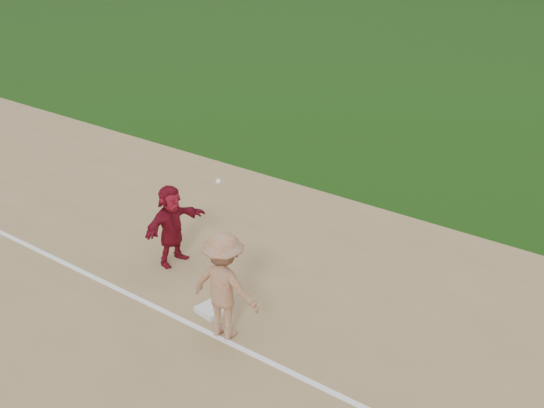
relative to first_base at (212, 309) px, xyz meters
The scene contains 5 objects.
ground 0.36m from the first_base, 113.89° to the left, with size 160.00×160.00×0.00m, color #163A0B.
foul_line 0.50m from the first_base, 106.42° to the right, with size 60.00×0.10×0.01m, color white.
first_base is the anchor object (origin of this frame).
base_runner 2.05m from the first_base, 154.33° to the left, with size 1.44×0.46×1.55m, color maroon.
first_base_play 1.07m from the first_base, 29.20° to the right, with size 1.22×0.81×2.44m.
Camera 1 is at (6.76, -7.30, 6.37)m, focal length 45.00 mm.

